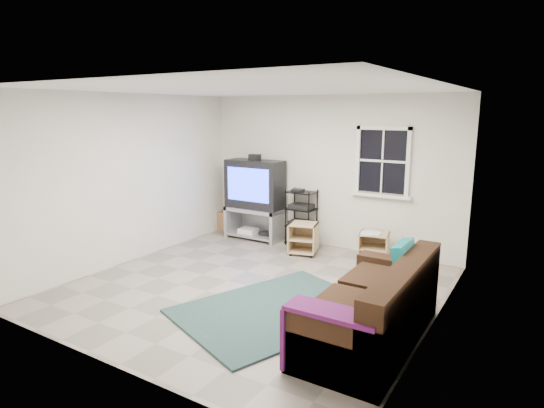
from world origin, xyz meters
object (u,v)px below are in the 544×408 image
Objects in this scene: av_rack at (301,221)px; side_table_left at (304,237)px; tv_unit at (255,193)px; sofa at (374,310)px; side_table_right at (374,245)px.

av_rack reaches higher than side_table_left.
side_table_left is (1.19, -0.32, -0.58)m from tv_unit.
av_rack is 0.48× the size of sofa.
side_table_right is (1.15, 0.16, 0.00)m from side_table_left.
side_table_right is (2.34, -0.16, -0.58)m from tv_unit.
av_rack is (0.91, 0.09, -0.43)m from tv_unit.
tv_unit is 2.91× the size of side_table_left.
tv_unit is 1.36m from side_table_left.
side_table_left reaches higher than side_table_right.
tv_unit is 4.12m from sofa.
tv_unit is at bearing -174.48° from av_rack.
side_table_right is (1.42, -0.25, -0.15)m from av_rack.
sofa is at bearing -48.47° from side_table_left.
side_table_left is at bearing -15.26° from tv_unit.
av_rack reaches higher than sofa.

